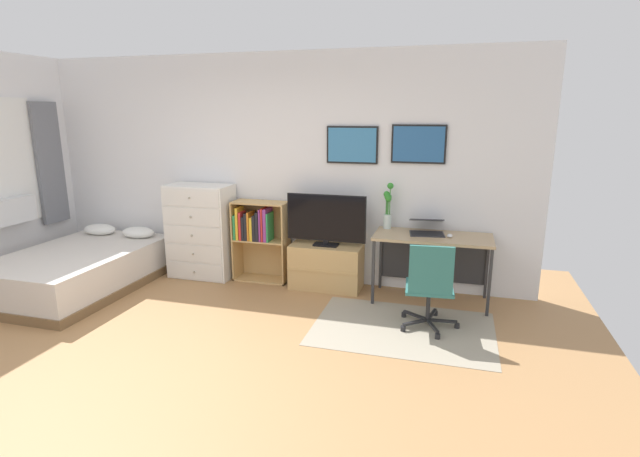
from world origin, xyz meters
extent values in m
plane|color=#A87A4C|center=(0.00, 0.00, 0.00)|extent=(7.20, 7.20, 0.00)
cube|color=white|center=(0.00, 2.43, 1.35)|extent=(6.12, 0.06, 2.70)
cube|color=black|center=(0.95, 2.38, 1.66)|extent=(0.59, 0.02, 0.42)
cube|color=teal|center=(0.95, 2.37, 1.66)|extent=(0.55, 0.01, 0.38)
cube|color=black|center=(1.69, 2.38, 1.68)|extent=(0.59, 0.02, 0.42)
cube|color=#285B93|center=(1.69, 2.37, 1.68)|extent=(0.55, 0.01, 0.38)
cube|color=slate|center=(-2.94, 1.99, 1.38)|extent=(0.05, 0.40, 1.54)
cube|color=silver|center=(-2.89, 1.30, 0.90)|extent=(0.20, 0.52, 0.30)
cube|color=#9E937F|center=(1.71, 1.30, 0.00)|extent=(1.70, 1.20, 0.01)
cube|color=brown|center=(-2.07, 1.34, 0.05)|extent=(1.35, 2.01, 0.10)
cube|color=silver|center=(-2.07, 1.34, 0.28)|extent=(1.31, 1.97, 0.36)
ellipsoid|color=white|center=(-2.36, 2.10, 0.52)|extent=(0.44, 0.28, 0.14)
ellipsoid|color=white|center=(-1.77, 2.10, 0.52)|extent=(0.44, 0.28, 0.14)
cube|color=white|center=(-0.90, 2.16, 0.58)|extent=(0.79, 0.42, 1.16)
cube|color=silver|center=(-0.90, 1.94, 0.12)|extent=(0.75, 0.01, 0.21)
sphere|color=#A59E8C|center=(-0.90, 1.93, 0.12)|extent=(0.03, 0.03, 0.03)
cube|color=silver|center=(-0.90, 1.94, 0.35)|extent=(0.75, 0.01, 0.21)
sphere|color=#A59E8C|center=(-0.90, 1.93, 0.35)|extent=(0.03, 0.03, 0.03)
cube|color=silver|center=(-0.90, 1.94, 0.58)|extent=(0.75, 0.01, 0.21)
sphere|color=#A59E8C|center=(-0.90, 1.93, 0.58)|extent=(0.03, 0.03, 0.03)
cube|color=silver|center=(-0.90, 1.94, 0.81)|extent=(0.75, 0.01, 0.21)
sphere|color=#A59E8C|center=(-0.90, 1.93, 0.81)|extent=(0.03, 0.03, 0.03)
cube|color=silver|center=(-0.90, 1.94, 1.04)|extent=(0.75, 0.01, 0.21)
sphere|color=#A59E8C|center=(-0.90, 1.93, 1.04)|extent=(0.03, 0.03, 0.03)
cube|color=tan|center=(-0.45, 2.22, 0.49)|extent=(0.02, 0.30, 0.98)
cube|color=tan|center=(0.20, 2.22, 0.49)|extent=(0.02, 0.30, 0.98)
cube|color=tan|center=(-0.12, 2.22, 0.01)|extent=(0.67, 0.30, 0.02)
cube|color=tan|center=(-0.12, 2.22, 0.51)|extent=(0.63, 0.30, 0.02)
cube|color=tan|center=(-0.12, 2.22, 0.97)|extent=(0.63, 0.30, 0.02)
cube|color=tan|center=(-0.12, 2.37, 0.49)|extent=(0.67, 0.01, 0.98)
cube|color=#2D8C4C|center=(-0.42, 2.17, 0.67)|extent=(0.03, 0.18, 0.30)
cube|color=gold|center=(-0.38, 2.18, 0.71)|extent=(0.03, 0.20, 0.39)
cube|color=red|center=(-0.34, 2.16, 0.69)|extent=(0.03, 0.17, 0.34)
cube|color=black|center=(-0.31, 2.17, 0.66)|extent=(0.03, 0.19, 0.28)
cube|color=black|center=(-0.27, 2.20, 0.68)|extent=(0.04, 0.24, 0.33)
cube|color=orange|center=(-0.24, 2.18, 0.69)|extent=(0.02, 0.21, 0.34)
cube|color=gold|center=(-0.20, 2.20, 0.66)|extent=(0.03, 0.24, 0.28)
cube|color=black|center=(-0.16, 2.18, 0.67)|extent=(0.04, 0.21, 0.31)
cube|color=black|center=(-0.12, 2.18, 0.69)|extent=(0.04, 0.19, 0.35)
cube|color=#8C388C|center=(-0.09, 2.17, 0.71)|extent=(0.02, 0.19, 0.39)
cube|color=red|center=(-0.06, 2.17, 0.72)|extent=(0.02, 0.19, 0.40)
cube|color=#8C388C|center=(-0.02, 2.20, 0.72)|extent=(0.04, 0.23, 0.39)
cube|color=#2D8C4C|center=(0.01, 2.18, 0.69)|extent=(0.02, 0.21, 0.34)
cube|color=tan|center=(0.71, 2.17, 0.26)|extent=(0.83, 0.40, 0.52)
cube|color=tan|center=(0.71, 1.97, 0.26)|extent=(0.83, 0.01, 0.02)
cube|color=black|center=(0.71, 2.15, 0.53)|extent=(0.28, 0.16, 0.02)
cube|color=black|center=(0.71, 2.15, 0.57)|extent=(0.06, 0.04, 0.05)
cube|color=black|center=(0.71, 2.15, 0.85)|extent=(0.93, 0.02, 0.54)
cube|color=black|center=(0.71, 2.14, 0.85)|extent=(0.90, 0.01, 0.51)
cube|color=tan|center=(1.91, 2.08, 0.72)|extent=(1.24, 0.57, 0.03)
cube|color=#2D2D30|center=(1.32, 1.83, 0.35)|extent=(0.03, 0.03, 0.71)
cube|color=#2D2D30|center=(2.50, 1.83, 0.35)|extent=(0.03, 0.03, 0.71)
cube|color=#2D2D30|center=(1.32, 2.34, 0.35)|extent=(0.03, 0.03, 0.71)
cube|color=#2D2D30|center=(2.50, 2.34, 0.35)|extent=(0.03, 0.03, 0.71)
cube|color=#2D2D30|center=(1.91, 2.36, 0.39)|extent=(1.18, 0.02, 0.50)
cylinder|color=#232326|center=(2.21, 1.44, 0.03)|extent=(0.05, 0.05, 0.05)
cube|color=#232326|center=(2.07, 1.43, 0.07)|extent=(0.28, 0.05, 0.02)
cylinder|color=#232326|center=(1.99, 1.69, 0.03)|extent=(0.05, 0.05, 0.05)
cube|color=#232326|center=(1.96, 1.56, 0.07)|extent=(0.09, 0.28, 0.02)
cylinder|color=#232326|center=(1.69, 1.56, 0.03)|extent=(0.05, 0.05, 0.05)
cube|color=#232326|center=(1.81, 1.49, 0.07)|extent=(0.26, 0.17, 0.02)
cylinder|color=#232326|center=(1.72, 1.24, 0.03)|extent=(0.05, 0.05, 0.05)
cube|color=#232326|center=(1.83, 1.33, 0.07)|extent=(0.23, 0.21, 0.02)
cylinder|color=#232326|center=(2.04, 1.16, 0.03)|extent=(0.05, 0.05, 0.05)
cube|color=#232326|center=(1.99, 1.29, 0.07)|extent=(0.14, 0.27, 0.02)
cylinder|color=#232326|center=(1.93, 1.42, 0.23)|extent=(0.04, 0.04, 0.30)
cube|color=#2D6B66|center=(1.93, 1.42, 0.40)|extent=(0.48, 0.48, 0.03)
cube|color=#2D6B66|center=(1.95, 1.22, 0.64)|extent=(0.40, 0.07, 0.45)
cube|color=#333338|center=(1.85, 2.12, 0.75)|extent=(0.39, 0.30, 0.01)
cube|color=black|center=(1.85, 2.11, 0.75)|extent=(0.37, 0.27, 0.00)
cube|color=#333338|center=(1.82, 2.27, 0.87)|extent=(0.39, 0.28, 0.07)
cube|color=navy|center=(1.83, 2.26, 0.87)|extent=(0.37, 0.25, 0.06)
ellipsoid|color=silver|center=(2.09, 2.06, 0.76)|extent=(0.06, 0.10, 0.03)
cylinder|color=silver|center=(1.39, 2.28, 0.82)|extent=(0.09, 0.09, 0.16)
cylinder|color=#3D8438|center=(1.42, 2.28, 1.01)|extent=(0.01, 0.01, 0.44)
sphere|color=#308B2C|center=(1.42, 2.28, 1.23)|extent=(0.07, 0.07, 0.07)
cylinder|color=#3D8438|center=(1.40, 2.30, 0.94)|extent=(0.01, 0.01, 0.31)
sphere|color=#308B2C|center=(1.40, 2.30, 1.10)|extent=(0.07, 0.07, 0.07)
cylinder|color=#3D8438|center=(1.38, 2.29, 0.96)|extent=(0.01, 0.01, 0.34)
sphere|color=#308B2C|center=(1.38, 2.29, 1.13)|extent=(0.07, 0.07, 0.07)
cylinder|color=#3D8438|center=(1.39, 2.28, 0.95)|extent=(0.01, 0.01, 0.31)
sphere|color=#308B2C|center=(1.39, 2.28, 1.10)|extent=(0.07, 0.07, 0.07)
cylinder|color=#3D8438|center=(1.40, 2.27, 0.93)|extent=(0.01, 0.01, 0.29)
sphere|color=#308B2C|center=(1.40, 2.27, 1.08)|extent=(0.07, 0.07, 0.07)
camera|label=1|loc=(2.12, -3.01, 2.02)|focal=26.98mm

